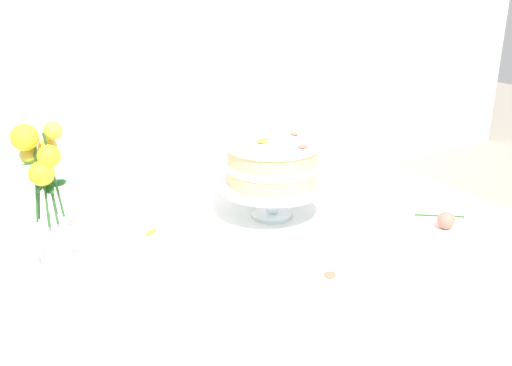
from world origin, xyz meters
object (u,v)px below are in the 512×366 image
object	(u,v)px
cake_stand	(272,188)
fallen_rose	(446,220)
dining_table	(249,268)
layer_cake	(272,161)
flower_vase	(47,200)
teacup	(154,300)

from	to	relation	value
cake_stand	fallen_rose	size ratio (longest dim) A/B	2.33
dining_table	layer_cake	world-z (taller)	layer_cake
layer_cake	flower_vase	world-z (taller)	flower_vase
cake_stand	flower_vase	distance (m)	0.57
layer_cake	fallen_rose	xyz separation A→B (m)	(0.35, -0.29, -0.14)
dining_table	cake_stand	bearing A→B (deg)	31.13
layer_cake	cake_stand	bearing A→B (deg)	83.21
cake_stand	teacup	size ratio (longest dim) A/B	2.14
dining_table	cake_stand	size ratio (longest dim) A/B	4.83
dining_table	layer_cake	size ratio (longest dim) A/B	5.73
fallen_rose	layer_cake	bearing A→B (deg)	140.52
dining_table	flower_vase	size ratio (longest dim) A/B	4.24
cake_stand	layer_cake	world-z (taller)	layer_cake
cake_stand	teacup	bearing A→B (deg)	-148.53
teacup	fallen_rose	xyz separation A→B (m)	(0.79, -0.02, -0.01)
layer_cake	fallen_rose	bearing A→B (deg)	-39.48
cake_stand	flower_vase	world-z (taller)	flower_vase
dining_table	teacup	bearing A→B (deg)	-148.42
dining_table	layer_cake	distance (m)	0.28
flower_vase	fallen_rose	xyz separation A→B (m)	(0.91, -0.30, -0.14)
cake_stand	flower_vase	bearing A→B (deg)	178.35
flower_vase	dining_table	bearing A→B (deg)	-10.45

